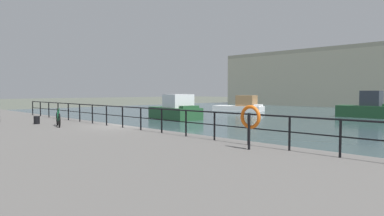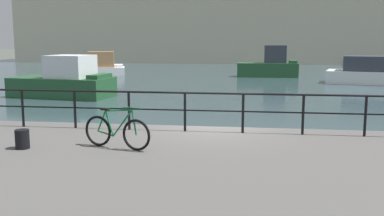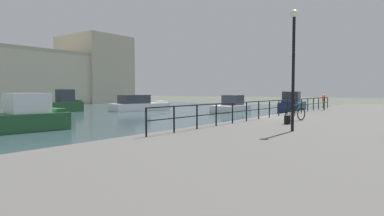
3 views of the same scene
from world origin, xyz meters
name	(u,v)px [view 3 (image 3 of 3)]	position (x,y,z in m)	size (l,w,h in m)	color
ground_plane	(263,130)	(0.00, 0.00, 0.00)	(240.00, 240.00, 0.00)	#4C5147
water_basin	(32,112)	(0.00, 30.20, 0.01)	(80.00, 60.00, 0.01)	#33474C
quay_promenade	(375,130)	(0.00, -6.50, 0.47)	(56.00, 13.00, 0.94)	#565451
moored_harbor_tender	(21,117)	(-9.83, 12.23, 0.93)	(6.14, 3.43, 2.46)	#23512D
moored_red_daysailer	(139,104)	(10.46, 22.53, 0.83)	(8.33, 4.70, 2.10)	white
moored_blue_motorboat	(293,105)	(20.63, 5.26, 0.90)	(9.09, 4.08, 2.55)	navy
moored_green_narrowboat	(231,106)	(15.43, 11.16, 0.74)	(5.34, 3.02, 2.10)	white
moored_white_yacht	(62,104)	(2.55, 27.80, 0.98)	(5.32, 1.93, 2.81)	#23512D
quay_railing	(279,105)	(0.88, -0.75, 1.67)	(25.00, 0.07, 1.08)	black
parked_bicycle	(295,114)	(-1.94, -2.84, 1.33)	(1.71, 0.59, 0.98)	black
mooring_bollard	(287,120)	(-4.07, -3.16, 1.16)	(0.32, 0.32, 0.44)	black
life_ring_stand	(324,99)	(9.25, -1.44, 1.91)	(0.75, 0.16, 1.40)	black
quay_lamp_post	(294,55)	(-6.75, -4.36, 4.08)	(0.32, 0.32, 4.96)	black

